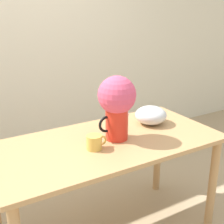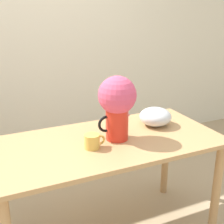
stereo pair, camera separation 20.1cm
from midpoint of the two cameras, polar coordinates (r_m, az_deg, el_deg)
wall_back at (r=3.34m, az=-12.54°, el=13.10°), size 8.00×0.05×2.60m
table at (r=2.11m, az=1.79°, el=-7.92°), size 1.53×0.75×0.78m
flower_vase at (r=2.00m, az=3.82°, el=1.75°), size 0.26×0.25×0.43m
coffee_mug at (r=1.94m, az=-0.51°, el=-5.43°), size 0.13×0.10×0.09m
white_bowl at (r=2.33m, az=10.39°, el=-0.88°), size 0.24×0.24×0.13m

